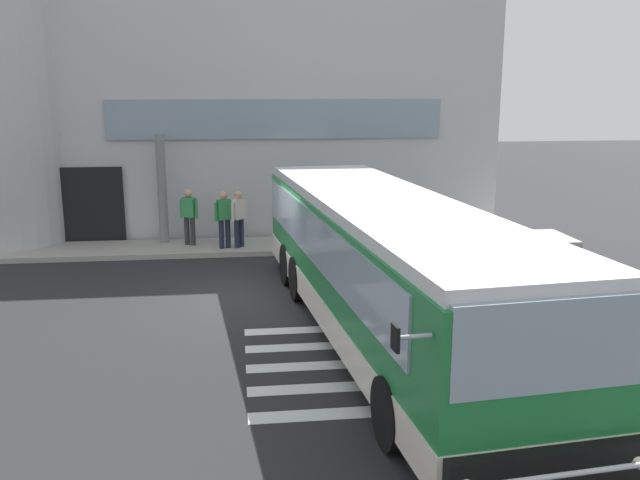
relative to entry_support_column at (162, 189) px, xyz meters
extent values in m
cube|color=#232326|center=(2.51, -5.40, -1.78)|extent=(80.00, 90.00, 0.02)
cube|color=silver|center=(4.51, -11.40, -1.77)|extent=(4.40, 0.36, 0.01)
cube|color=silver|center=(4.51, -10.50, -1.77)|extent=(4.40, 0.36, 0.01)
cube|color=silver|center=(4.51, -9.60, -1.77)|extent=(4.40, 0.36, 0.01)
cube|color=silver|center=(4.51, -8.70, -1.77)|extent=(4.40, 0.36, 0.01)
cube|color=silver|center=(4.51, -7.80, -1.77)|extent=(4.40, 0.36, 0.01)
cube|color=#B7B7BC|center=(2.51, 6.60, 2.45)|extent=(16.29, 12.00, 8.44)
cube|color=black|center=(-2.13, 0.55, -0.57)|extent=(1.80, 0.16, 2.40)
cube|color=gray|center=(3.51, 0.56, 2.03)|extent=(10.29, 0.10, 1.20)
cube|color=#9E9B93|center=(2.51, -0.60, -1.70)|extent=(20.29, 2.00, 0.15)
cylinder|color=slate|center=(0.00, 0.00, 0.00)|extent=(0.28, 0.28, 3.25)
cube|color=#1E7238|center=(4.99, -8.31, -0.35)|extent=(3.66, 11.85, 2.15)
cube|color=silver|center=(4.99, -8.31, -1.15)|extent=(3.70, 11.89, 0.55)
cube|color=silver|center=(4.99, -8.31, 0.83)|extent=(3.54, 11.64, 0.20)
cube|color=#8C9EAD|center=(5.54, -14.06, 0.25)|extent=(2.35, 0.34, 1.05)
cube|color=#8C9EAD|center=(6.25, -7.89, 0.15)|extent=(1.04, 10.41, 0.95)
cube|color=#8C9EAD|center=(3.67, -8.14, 0.15)|extent=(1.04, 10.41, 0.95)
cube|color=black|center=(5.54, -14.06, 0.61)|extent=(2.15, 0.31, 0.28)
cube|color=black|center=(5.56, -14.19, -1.14)|extent=(2.46, 0.43, 0.52)
sphere|color=beige|center=(6.58, -14.13, -1.12)|extent=(0.18, 0.18, 0.18)
cylinder|color=#B7B7BF|center=(4.04, -14.01, 0.40)|extent=(0.40, 0.09, 0.05)
cube|color=black|center=(3.84, -14.03, 0.40)|extent=(0.06, 0.20, 0.28)
cylinder|color=black|center=(6.54, -12.21, -1.27)|extent=(0.39, 1.02, 1.00)
cylinder|color=black|center=(4.21, -12.43, -1.27)|extent=(0.39, 1.02, 1.00)
cylinder|color=black|center=(5.91, -5.58, -1.27)|extent=(0.39, 1.02, 1.00)
cylinder|color=black|center=(3.57, -5.81, -1.27)|extent=(0.39, 1.02, 1.00)
cylinder|color=black|center=(5.78, -4.29, -1.27)|extent=(0.39, 1.02, 1.00)
cylinder|color=black|center=(3.44, -4.51, -1.27)|extent=(0.39, 1.02, 1.00)
cylinder|color=#B7B7BF|center=(5.59, -14.56, -0.97)|extent=(2.25, 0.28, 0.06)
cylinder|color=#B7B7BF|center=(6.54, -14.27, -1.12)|extent=(0.10, 0.50, 0.05)
cylinder|color=#2D2D33|center=(0.89, -0.54, -1.20)|extent=(0.15, 0.15, 0.85)
cylinder|color=#2D2D33|center=(0.71, -0.45, -1.20)|extent=(0.15, 0.15, 0.85)
cube|color=#338C4C|center=(0.80, -0.49, -0.48)|extent=(0.44, 0.36, 0.58)
sphere|color=tan|center=(0.80, -0.49, -0.06)|extent=(0.23, 0.23, 0.23)
cylinder|color=#338C4C|center=(1.02, -0.60, -0.53)|extent=(0.09, 0.09, 0.55)
cylinder|color=#338C4C|center=(0.58, -0.38, -0.53)|extent=(0.09, 0.09, 0.55)
cube|color=navy|center=(0.87, -0.34, -0.50)|extent=(0.35, 0.29, 0.44)
cylinder|color=#1E2338|center=(1.93, -0.99, -1.20)|extent=(0.15, 0.15, 0.85)
cylinder|color=#1E2338|center=(1.75, -1.07, -1.20)|extent=(0.15, 0.15, 0.85)
cube|color=#338C4C|center=(1.84, -1.03, -0.48)|extent=(0.44, 0.35, 0.58)
sphere|color=tan|center=(1.84, -1.03, -0.06)|extent=(0.23, 0.23, 0.23)
cylinder|color=#338C4C|center=(2.07, -0.93, -0.53)|extent=(0.09, 0.09, 0.55)
cylinder|color=#338C4C|center=(1.61, -1.13, -0.53)|extent=(0.09, 0.09, 0.55)
cylinder|color=#1E2338|center=(2.33, -0.91, -1.20)|extent=(0.15, 0.15, 0.85)
cylinder|color=#1E2338|center=(2.19, -1.06, -1.20)|extent=(0.15, 0.15, 0.85)
cube|color=silver|center=(2.26, -0.98, -0.48)|extent=(0.42, 0.43, 0.58)
sphere|color=tan|center=(2.26, -0.98, -0.06)|extent=(0.23, 0.23, 0.23)
cylinder|color=silver|center=(2.43, -0.80, -0.53)|extent=(0.09, 0.09, 0.55)
cylinder|color=silver|center=(2.09, -1.17, -0.53)|extent=(0.09, 0.09, 0.55)
camera|label=1|loc=(2.25, -20.48, 2.92)|focal=37.87mm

